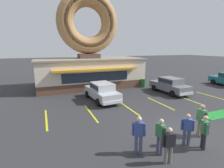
{
  "coord_description": "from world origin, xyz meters",
  "views": [
    {
      "loc": [
        -7.07,
        -6.54,
        4.61
      ],
      "look_at": [
        -2.45,
        5.0,
        2.0
      ],
      "focal_mm": 28.0,
      "sensor_mm": 36.0,
      "label": 1
    }
  ],
  "objects_px": {
    "pedestrian_leather_jacket_man": "(204,131)",
    "pedestrian_beanie_man": "(201,119)",
    "car_silver": "(102,91)",
    "pedestrian_hooded_kid": "(187,128)",
    "golf_ball": "(218,113)",
    "car_grey": "(170,85)",
    "pedestrian_blue_sweater_man": "(139,133)",
    "pedestrian_clipboard_woman": "(169,144)",
    "trash_bin": "(143,83)",
    "pedestrian_crossing_woman": "(161,135)"
  },
  "relations": [
    {
      "from": "car_grey",
      "to": "trash_bin",
      "type": "distance_m",
      "value": 3.53
    },
    {
      "from": "pedestrian_hooded_kid",
      "to": "pedestrian_beanie_man",
      "type": "xyz_separation_m",
      "value": [
        1.36,
        0.42,
        0.1
      ]
    },
    {
      "from": "car_silver",
      "to": "pedestrian_blue_sweater_man",
      "type": "xyz_separation_m",
      "value": [
        -1.03,
        -8.1,
        0.09
      ]
    },
    {
      "from": "car_silver",
      "to": "pedestrian_clipboard_woman",
      "type": "xyz_separation_m",
      "value": [
        -0.27,
        -9.15,
        -0.02
      ]
    },
    {
      "from": "pedestrian_leather_jacket_man",
      "to": "pedestrian_clipboard_woman",
      "type": "distance_m",
      "value": 2.21
    },
    {
      "from": "pedestrian_beanie_man",
      "to": "pedestrian_crossing_woman",
      "type": "bearing_deg",
      "value": -170.2
    },
    {
      "from": "car_grey",
      "to": "pedestrian_crossing_woman",
      "type": "xyz_separation_m",
      "value": [
        -7.51,
        -8.39,
        0.03
      ]
    },
    {
      "from": "golf_ball",
      "to": "car_silver",
      "type": "bearing_deg",
      "value": 136.87
    },
    {
      "from": "car_silver",
      "to": "pedestrian_beanie_man",
      "type": "relative_size",
      "value": 2.69
    },
    {
      "from": "pedestrian_hooded_kid",
      "to": "pedestrian_clipboard_woman",
      "type": "xyz_separation_m",
      "value": [
        -1.69,
        -0.75,
        -0.02
      ]
    },
    {
      "from": "golf_ball",
      "to": "pedestrian_leather_jacket_man",
      "type": "bearing_deg",
      "value": -149.04
    },
    {
      "from": "pedestrian_clipboard_woman",
      "to": "car_silver",
      "type": "bearing_deg",
      "value": 88.3
    },
    {
      "from": "trash_bin",
      "to": "pedestrian_blue_sweater_man",
      "type": "bearing_deg",
      "value": -122.68
    },
    {
      "from": "pedestrian_blue_sweater_man",
      "to": "pedestrian_beanie_man",
      "type": "relative_size",
      "value": 0.99
    },
    {
      "from": "pedestrian_hooded_kid",
      "to": "pedestrian_beanie_man",
      "type": "relative_size",
      "value": 0.91
    },
    {
      "from": "pedestrian_blue_sweater_man",
      "to": "pedestrian_clipboard_woman",
      "type": "height_order",
      "value": "pedestrian_blue_sweater_man"
    },
    {
      "from": "car_grey",
      "to": "trash_bin",
      "type": "height_order",
      "value": "car_grey"
    },
    {
      "from": "pedestrian_leather_jacket_man",
      "to": "pedestrian_crossing_woman",
      "type": "relative_size",
      "value": 0.99
    },
    {
      "from": "pedestrian_leather_jacket_man",
      "to": "golf_ball",
      "type": "bearing_deg",
      "value": 30.96
    },
    {
      "from": "car_silver",
      "to": "pedestrian_hooded_kid",
      "type": "xyz_separation_m",
      "value": [
        1.42,
        -8.4,
        0.0
      ]
    },
    {
      "from": "car_silver",
      "to": "pedestrian_leather_jacket_man",
      "type": "bearing_deg",
      "value": -77.81
    },
    {
      "from": "golf_ball",
      "to": "pedestrian_leather_jacket_man",
      "type": "xyz_separation_m",
      "value": [
        -4.62,
        -2.77,
        0.84
      ]
    },
    {
      "from": "car_grey",
      "to": "pedestrian_blue_sweater_man",
      "type": "bearing_deg",
      "value": -136.28
    },
    {
      "from": "car_silver",
      "to": "trash_bin",
      "type": "distance_m",
      "value": 7.04
    },
    {
      "from": "pedestrian_hooded_kid",
      "to": "pedestrian_beanie_man",
      "type": "distance_m",
      "value": 1.43
    },
    {
      "from": "car_grey",
      "to": "pedestrian_leather_jacket_man",
      "type": "relative_size",
      "value": 2.87
    },
    {
      "from": "pedestrian_leather_jacket_man",
      "to": "pedestrian_crossing_woman",
      "type": "xyz_separation_m",
      "value": [
        -2.1,
        0.42,
        0.02
      ]
    },
    {
      "from": "car_grey",
      "to": "pedestrian_beanie_man",
      "type": "height_order",
      "value": "pedestrian_beanie_man"
    },
    {
      "from": "pedestrian_hooded_kid",
      "to": "car_silver",
      "type": "bearing_deg",
      "value": 99.59
    },
    {
      "from": "golf_ball",
      "to": "pedestrian_hooded_kid",
      "type": "xyz_separation_m",
      "value": [
        -5.13,
        -2.27,
        0.82
      ]
    },
    {
      "from": "pedestrian_clipboard_woman",
      "to": "pedestrian_blue_sweater_man",
      "type": "bearing_deg",
      "value": 126.11
    },
    {
      "from": "pedestrian_crossing_woman",
      "to": "car_grey",
      "type": "bearing_deg",
      "value": 48.17
    },
    {
      "from": "car_grey",
      "to": "pedestrian_clipboard_woman",
      "type": "relative_size",
      "value": 2.99
    },
    {
      "from": "pedestrian_leather_jacket_man",
      "to": "pedestrian_beanie_man",
      "type": "height_order",
      "value": "pedestrian_beanie_man"
    },
    {
      "from": "golf_ball",
      "to": "car_grey",
      "type": "relative_size",
      "value": 0.01
    },
    {
      "from": "car_grey",
      "to": "car_silver",
      "type": "xyz_separation_m",
      "value": [
        -7.33,
        0.1,
        0.0
      ]
    },
    {
      "from": "car_silver",
      "to": "pedestrian_clipboard_woman",
      "type": "bearing_deg",
      "value": -91.7
    },
    {
      "from": "pedestrian_hooded_kid",
      "to": "pedestrian_leather_jacket_man",
      "type": "xyz_separation_m",
      "value": [
        0.5,
        -0.51,
        0.02
      ]
    },
    {
      "from": "pedestrian_clipboard_woman",
      "to": "pedestrian_beanie_man",
      "type": "xyz_separation_m",
      "value": [
        3.05,
        1.17,
        0.12
      ]
    },
    {
      "from": "car_grey",
      "to": "pedestrian_hooded_kid",
      "type": "xyz_separation_m",
      "value": [
        -5.91,
        -8.3,
        0.0
      ]
    },
    {
      "from": "trash_bin",
      "to": "pedestrian_hooded_kid",
      "type": "bearing_deg",
      "value": -112.5
    },
    {
      "from": "pedestrian_clipboard_woman",
      "to": "pedestrian_leather_jacket_man",
      "type": "bearing_deg",
      "value": 6.28
    },
    {
      "from": "pedestrian_beanie_man",
      "to": "trash_bin",
      "type": "bearing_deg",
      "value": 72.86
    },
    {
      "from": "pedestrian_blue_sweater_man",
      "to": "pedestrian_hooded_kid",
      "type": "bearing_deg",
      "value": -6.91
    },
    {
      "from": "pedestrian_beanie_man",
      "to": "pedestrian_crossing_woman",
      "type": "height_order",
      "value": "pedestrian_beanie_man"
    },
    {
      "from": "pedestrian_crossing_woman",
      "to": "trash_bin",
      "type": "xyz_separation_m",
      "value": [
        6.42,
        11.73,
        -0.41
      ]
    },
    {
      "from": "pedestrian_leather_jacket_man",
      "to": "pedestrian_clipboard_woman",
      "type": "relative_size",
      "value": 1.04
    },
    {
      "from": "golf_ball",
      "to": "car_grey",
      "type": "height_order",
      "value": "car_grey"
    },
    {
      "from": "car_grey",
      "to": "pedestrian_beanie_man",
      "type": "bearing_deg",
      "value": -120.0
    },
    {
      "from": "pedestrian_crossing_woman",
      "to": "golf_ball",
      "type": "bearing_deg",
      "value": 19.32
    }
  ]
}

